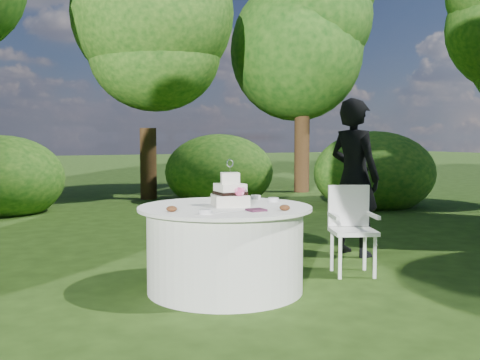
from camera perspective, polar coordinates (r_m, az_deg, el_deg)
name	(u,v)px	position (r m, az deg, el deg)	size (l,w,h in m)	color
ground	(225,290)	(5.19, -1.52, -11.13)	(80.00, 80.00, 0.00)	#1F360E
napkins	(256,210)	(4.70, 1.66, -3.06)	(0.14, 0.14, 0.02)	#481E36
feather_plume	(220,212)	(4.57, -2.02, -3.31)	(0.48, 0.07, 0.01)	silver
guest	(354,177)	(6.71, 11.52, 0.27)	(0.67, 0.44, 1.84)	black
table	(225,248)	(5.10, -1.52, -6.92)	(1.56, 1.56, 0.77)	silver
cake	(230,193)	(5.06, -0.99, -1.35)	(0.37, 0.37, 0.42)	silver
chair	(351,223)	(5.85, 11.23, -4.26)	(0.56, 0.56, 0.89)	white
votives	(247,202)	(5.16, 0.74, -2.28)	(1.02, 0.90, 0.04)	silver
petal_cups	(229,208)	(4.69, -1.16, -2.88)	(0.97, 0.43, 0.05)	#562D16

